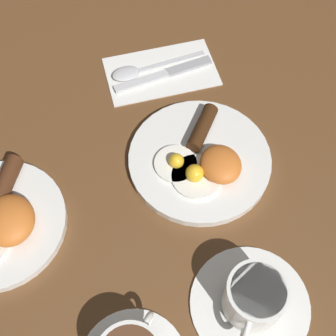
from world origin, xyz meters
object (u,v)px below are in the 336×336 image
teacup_near (253,300)px  knife (169,72)px  breakfast_plate_near (201,160)px  spoon (135,71)px

teacup_near → knife: size_ratio=0.88×
breakfast_plate_near → knife: breakfast_plate_near is taller
teacup_near → knife: teacup_near is taller
breakfast_plate_near → teacup_near: (-0.23, 0.02, 0.02)m
spoon → knife: bearing=157.3°
teacup_near → spoon: teacup_near is taller
teacup_near → knife: 0.43m
teacup_near → knife: bearing=-5.0°
breakfast_plate_near → spoon: breakfast_plate_near is taller
breakfast_plate_near → knife: bearing=-4.6°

